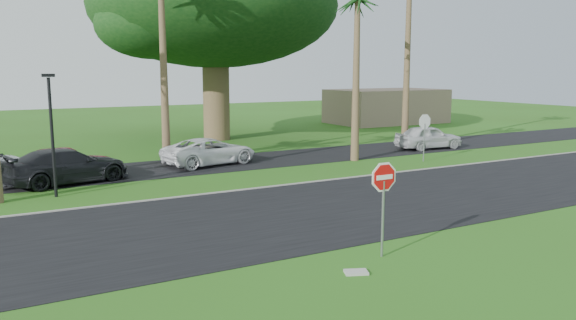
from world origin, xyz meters
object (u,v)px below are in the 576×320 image
Objects in this scene: car_pickup at (428,137)px; car_minivan at (210,152)px; stop_sign_near at (384,190)px; stop_sign_far at (425,128)px; car_dark at (67,166)px; car_red at (65,162)px.

car_minivan is at bearing 90.16° from car_pickup.
stop_sign_near is 1.00× the size of stop_sign_far.
car_pickup is at bearing -102.73° from car_dark.
stop_sign_far reaches higher than car_minivan.
car_dark is 20.71m from car_pickup.
stop_sign_near is 0.61× the size of car_red.
stop_sign_far reaches higher than car_pickup.
car_dark reaches higher than car_red.
car_pickup is (14.97, 14.38, -1.06)m from stop_sign_near.
stop_sign_far is 0.63× the size of car_pickup.
car_minivan is at bearing 85.32° from stop_sign_near.
car_dark is 7.17m from car_minivan.
stop_sign_near is 16.26m from car_red.
car_dark is 1.05× the size of car_minivan.
car_red is at bearing 92.32° from car_pickup.
stop_sign_near is at bearing -171.59° from car_dark.
stop_sign_far is at bearing 138.85° from car_pickup.
car_dark is 1.22× the size of car_pickup.
car_pickup is (13.70, -1.08, 0.04)m from car_minivan.
stop_sign_near and stop_sign_far have the same top height.
car_red is 0.88× the size of car_minivan.
car_pickup is (20.61, -0.84, -0.01)m from car_red.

